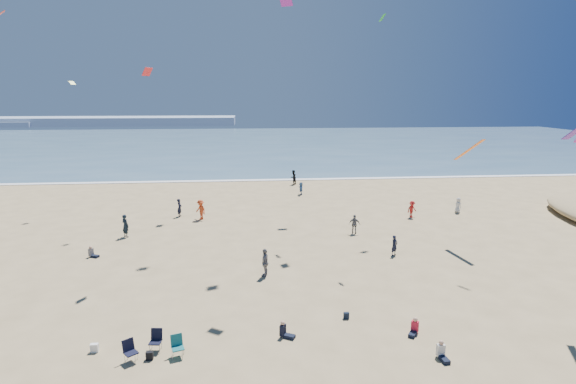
{
  "coord_description": "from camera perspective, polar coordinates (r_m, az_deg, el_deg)",
  "views": [
    {
      "loc": [
        -0.23,
        -16.3,
        11.53
      ],
      "look_at": [
        2.0,
        8.0,
        6.27
      ],
      "focal_mm": 28.0,
      "sensor_mm": 36.0,
      "label": 1
    }
  ],
  "objects": [
    {
      "name": "chair_cluster",
      "position": [
        22.13,
        -16.56,
        -18.29
      ],
      "size": [
        2.8,
        1.56,
        1.0
      ],
      "color": "black",
      "rests_on": "ground"
    },
    {
      "name": "kites_aloft",
      "position": [
        31.98,
        11.14,
        19.65
      ],
      "size": [
        36.58,
        39.68,
        28.8
      ],
      "color": "#26B361",
      "rests_on": "ground"
    },
    {
      "name": "ground",
      "position": [
        19.96,
        -3.94,
        -23.15
      ],
      "size": [
        220.0,
        220.0,
        0.0
      ],
      "primitive_type": "plane",
      "color": "tan",
      "rests_on": "ground"
    },
    {
      "name": "surf_line",
      "position": [
        62.37,
        -4.94,
        1.49
      ],
      "size": [
        220.0,
        1.2,
        0.08
      ],
      "primitive_type": "cube",
      "color": "white",
      "rests_on": "ground"
    },
    {
      "name": "navy_bag",
      "position": [
        24.73,
        7.42,
        -15.29
      ],
      "size": [
        0.28,
        0.18,
        0.34
      ],
      "primitive_type": "cube",
      "color": "black",
      "rests_on": "ground"
    },
    {
      "name": "white_tote",
      "position": [
        23.53,
        -23.36,
        -17.71
      ],
      "size": [
        0.35,
        0.2,
        0.4
      ],
      "primitive_type": "cube",
      "color": "white",
      "rests_on": "ground"
    },
    {
      "name": "black_backpack",
      "position": [
        22.15,
        -17.17,
        -19.23
      ],
      "size": [
        0.3,
        0.22,
        0.38
      ],
      "primitive_type": "cube",
      "color": "black",
      "rests_on": "ground"
    },
    {
      "name": "seated_group",
      "position": [
        22.75,
        2.31,
        -17.09
      ],
      "size": [
        20.8,
        24.02,
        0.84
      ],
      "color": "silver",
      "rests_on": "ground"
    },
    {
      "name": "ocean",
      "position": [
        111.89,
        -5.13,
        6.2
      ],
      "size": [
        220.0,
        100.0,
        0.06
      ],
      "primitive_type": "cube",
      "color": "#476B84",
      "rests_on": "ground"
    },
    {
      "name": "headland_far",
      "position": [
        195.9,
        -23.26,
        8.27
      ],
      "size": [
        110.0,
        20.0,
        3.2
      ],
      "primitive_type": "cube",
      "color": "#7A8EA8",
      "rests_on": "ground"
    },
    {
      "name": "standing_flyers",
      "position": [
        35.62,
        2.01,
        -5.22
      ],
      "size": [
        34.29,
        48.68,
        1.95
      ],
      "color": "gray",
      "rests_on": "ground"
    }
  ]
}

